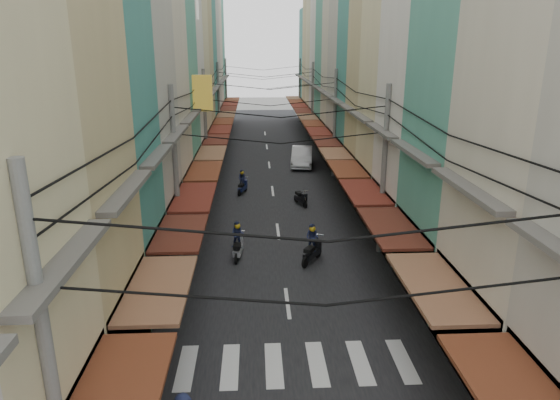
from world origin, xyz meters
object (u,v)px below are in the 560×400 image
object	(u,v)px
bicycle	(419,262)
market_umbrella	(492,285)
white_car	(302,166)
traffic_sign	(475,296)

from	to	relation	value
bicycle	market_umbrella	distance (m)	7.16
white_car	bicycle	size ratio (longest dim) A/B	3.53
market_umbrella	traffic_sign	size ratio (longest dim) A/B	0.80
white_car	market_umbrella	world-z (taller)	market_umbrella
market_umbrella	bicycle	bearing A→B (deg)	90.67
bicycle	market_umbrella	world-z (taller)	market_umbrella
bicycle	market_umbrella	size ratio (longest dim) A/B	0.64
bicycle	traffic_sign	distance (m)	8.08
white_car	market_umbrella	size ratio (longest dim) A/B	2.26
white_car	bicycle	world-z (taller)	white_car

